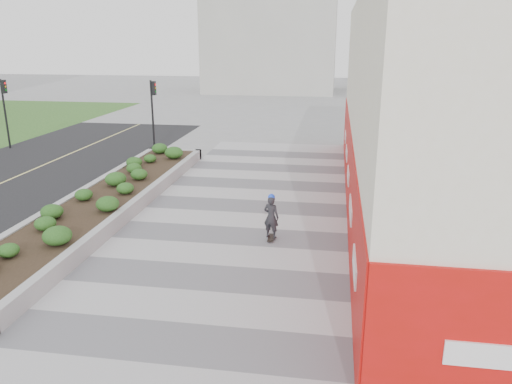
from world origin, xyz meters
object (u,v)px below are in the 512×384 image
traffic_signal_near (153,105)px  skateboarder (271,217)px  planter (105,199)px  traffic_signal_far (5,103)px

traffic_signal_near → skateboarder: traffic_signal_near is taller
traffic_signal_near → skateboarder: 15.42m
traffic_signal_near → skateboarder: bearing=-55.7°
traffic_signal_near → planter: bearing=-80.7°
traffic_signal_far → skateboarder: (17.82, -12.13, -1.95)m
planter → traffic_signal_far: traffic_signal_far is taller
traffic_signal_far → skateboarder: 21.65m
traffic_signal_far → skateboarder: bearing=-34.2°
traffic_signal_near → traffic_signal_far: bearing=-176.9°
planter → skateboarder: 7.23m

